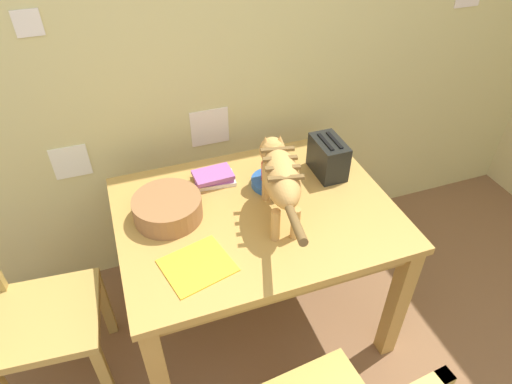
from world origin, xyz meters
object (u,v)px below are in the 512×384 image
Objects in this scene: saucer_bowl at (271,182)px; toaster at (328,157)px; cat at (280,175)px; book_stack at (214,177)px; dining_table at (256,226)px; coffee_mug at (272,171)px; wooden_chair_far at (34,317)px; wicker_basket at (168,208)px; magazine at (197,265)px.

toaster is (0.28, 0.00, 0.07)m from saucer_bowl.
cat is 3.46× the size of book_stack.
saucer_bowl is 0.26m from book_stack.
dining_table is 0.25m from coffee_mug.
wooden_chair_far reaches higher than book_stack.
dining_table is at bearing -131.01° from saucer_bowl.
coffee_mug is at bearing 7.29° from wicker_basket.
cat is at bearing -26.69° from dining_table.
toaster is at bearing 42.78° from cat.
book_stack is 0.94m from wooden_chair_far.
cat is 2.37× the size of wicker_basket.
wooden_chair_far reaches higher than wicker_basket.
toaster is at bearing -11.61° from book_stack.
book_stack is (0.19, 0.47, 0.02)m from magazine.
wooden_chair_far reaches higher than coffee_mug.
coffee_mug reaches higher than book_stack.
cat reaches higher than book_stack.
dining_table is 0.30m from cat.
wooden_chair_far is (-0.61, -0.09, -0.33)m from wicker_basket.
cat is 0.26m from saucer_bowl.
coffee_mug reaches higher than magazine.
book_stack is at bearing 53.48° from magazine.
cat is 0.23m from coffee_mug.
coffee_mug is 0.49m from wicker_basket.
cat reaches higher than magazine.
wooden_chair_far is at bearing -173.60° from toaster.
magazine is at bearing -144.46° from dining_table.
coffee_mug is at bearing 102.80° from wooden_chair_far.
magazine is (-0.44, -0.36, -0.07)m from coffee_mug.
saucer_bowl is 0.76× the size of magazine.
coffee_mug reaches higher than dining_table.
wicker_basket is 0.30× the size of wooden_chair_far.
cat is 3.34× the size of toaster.
coffee_mug is at bearing 25.72° from magazine.
coffee_mug is 0.27m from toaster.
saucer_bowl is at bearing 7.33° from wicker_basket.
cat is at bearing -149.44° from toaster.
book_stack is at bearing 136.44° from cat.
saucer_bowl is 0.28m from toaster.
cat is at bearing 10.17° from magazine.
magazine is at bearing -152.82° from toaster.
cat reaches higher than wicker_basket.
dining_table is at bearing 165.53° from cat.
cat is 3.62× the size of saucer_bowl.
book_stack is 0.68× the size of wicker_basket.
cat is at bearing -102.22° from saucer_bowl.
cat is at bearing -15.87° from wicker_basket.
coffee_mug is 0.70× the size of book_stack.
coffee_mug is at bearing 89.07° from cat.
saucer_bowl is 0.65× the size of wicker_basket.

